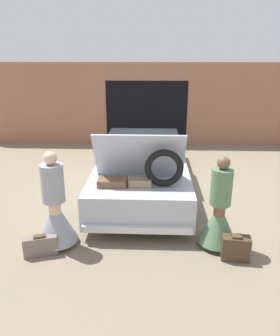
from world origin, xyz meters
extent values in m
plane|color=#7F705B|center=(0.00, 0.00, 0.00)|extent=(40.00, 40.00, 0.00)
cube|color=#9E664C|center=(0.00, 4.03, 1.40)|extent=(12.00, 0.12, 2.80)
cube|color=black|center=(0.00, 3.95, 1.10)|extent=(2.80, 0.02, 2.20)
cube|color=#B2B7C6|center=(0.00, 0.00, 0.49)|extent=(1.95, 5.09, 0.62)
cube|color=#1E2328|center=(0.00, 0.31, 1.00)|extent=(1.72, 1.63, 0.39)
cylinder|color=black|center=(-0.91, 1.58, 0.33)|extent=(0.18, 0.67, 0.67)
cylinder|color=black|center=(0.91, 1.58, 0.33)|extent=(0.18, 0.67, 0.67)
cylinder|color=black|center=(-0.91, -1.53, 0.33)|extent=(0.18, 0.67, 0.67)
cylinder|color=black|center=(0.91, -1.53, 0.33)|extent=(0.18, 0.67, 0.67)
cube|color=silver|center=(0.00, -2.59, 0.28)|extent=(1.85, 0.10, 0.12)
cube|color=#B2B7C6|center=(0.00, -1.66, 1.27)|extent=(1.66, 0.56, 0.94)
cube|color=brown|center=(-0.47, -1.95, 0.87)|extent=(0.52, 0.33, 0.13)
cube|color=#8C7259|center=(0.03, -1.95, 0.87)|extent=(0.40, 0.29, 0.15)
torus|color=black|center=(0.45, -1.95, 1.15)|extent=(0.69, 0.12, 0.69)
cylinder|color=beige|center=(-1.34, -2.63, 0.39)|extent=(0.20, 0.20, 0.79)
cone|color=#9399A3|center=(-1.34, -2.63, 0.43)|extent=(0.69, 0.69, 0.71)
cylinder|color=#9399A3|center=(-1.34, -2.63, 1.10)|extent=(0.37, 0.37, 0.63)
sphere|color=beige|center=(-1.34, -2.63, 1.52)|extent=(0.21, 0.21, 0.21)
cylinder|color=brown|center=(1.34, -2.56, 0.38)|extent=(0.19, 0.19, 0.76)
cone|color=#567A56|center=(1.34, -2.56, 0.42)|extent=(0.64, 0.64, 0.68)
cylinder|color=#567A56|center=(1.34, -2.56, 1.06)|extent=(0.34, 0.34, 0.60)
sphere|color=brown|center=(1.34, -2.56, 1.46)|extent=(0.20, 0.20, 0.20)
cube|color=#75665B|center=(-1.52, -2.96, 0.16)|extent=(0.55, 0.30, 0.32)
cube|color=#4C3823|center=(-1.52, -2.96, 0.34)|extent=(0.20, 0.14, 0.02)
cube|color=#473323|center=(1.55, -2.95, 0.19)|extent=(0.45, 0.25, 0.39)
cube|color=#4C3823|center=(1.55, -2.95, 0.41)|extent=(0.16, 0.14, 0.02)
camera|label=1|loc=(0.25, -7.39, 3.03)|focal=35.00mm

